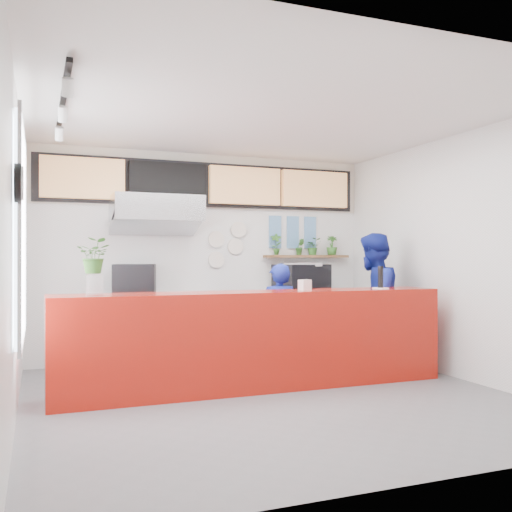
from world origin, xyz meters
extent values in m
plane|color=slate|center=(0.00, 0.00, 0.00)|extent=(5.00, 5.00, 0.00)
plane|color=silver|center=(0.00, 0.00, 3.00)|extent=(5.00, 5.00, 0.00)
plane|color=white|center=(0.00, 2.50, 1.50)|extent=(5.00, 0.00, 5.00)
plane|color=white|center=(-2.50, 0.00, 1.50)|extent=(0.00, 5.00, 5.00)
plane|color=white|center=(2.50, 0.00, 1.50)|extent=(0.00, 5.00, 5.00)
cube|color=#A2150B|center=(0.00, 0.40, 0.55)|extent=(4.50, 0.60, 1.10)
cube|color=beige|center=(0.00, 2.49, 2.60)|extent=(5.00, 0.02, 0.80)
cube|color=#B2B5BA|center=(-0.80, 2.20, 0.45)|extent=(1.80, 0.60, 0.90)
cube|color=black|center=(-1.09, 2.20, 1.15)|extent=(0.66, 0.66, 0.49)
cube|color=#B2B5BA|center=(-0.80, 2.15, 2.15)|extent=(1.20, 0.70, 0.35)
cube|color=#B2B5BA|center=(-0.80, 2.15, 1.95)|extent=(1.20, 0.69, 0.31)
cube|color=#B2B5BA|center=(1.50, 2.20, 0.45)|extent=(1.80, 0.60, 0.90)
cube|color=black|center=(1.41, 2.20, 1.14)|extent=(0.83, 0.67, 0.48)
cube|color=#ACAEB3|center=(1.41, 2.20, 1.38)|extent=(0.67, 0.56, 0.05)
cube|color=brown|center=(1.60, 2.40, 1.50)|extent=(1.40, 0.18, 0.04)
cube|color=tan|center=(-1.75, 2.38, 2.55)|extent=(1.10, 0.10, 0.55)
cube|color=black|center=(-0.59, 2.38, 2.55)|extent=(1.10, 0.10, 0.55)
cube|color=tan|center=(0.57, 2.38, 2.55)|extent=(1.10, 0.10, 0.55)
cube|color=tan|center=(1.73, 2.38, 2.55)|extent=(1.10, 0.10, 0.55)
cube|color=black|center=(0.00, 2.46, 2.55)|extent=(4.80, 0.04, 0.65)
cube|color=silver|center=(-2.47, 0.30, 1.70)|extent=(0.04, 2.20, 1.90)
cube|color=#B2B5BA|center=(-2.45, 0.30, 1.70)|extent=(0.03, 2.30, 2.00)
cylinder|color=black|center=(-2.46, -0.90, 2.05)|extent=(0.05, 0.30, 0.30)
cylinder|color=white|center=(-2.43, -0.90, 2.05)|extent=(0.02, 0.26, 0.26)
cube|color=black|center=(-2.10, 0.00, 2.94)|extent=(0.05, 2.40, 0.04)
cylinder|color=silver|center=(0.15, 2.47, 1.75)|extent=(0.24, 0.03, 0.24)
cylinder|color=silver|center=(0.45, 2.47, 1.65)|extent=(0.24, 0.03, 0.24)
cylinder|color=silver|center=(0.15, 2.47, 1.45)|extent=(0.24, 0.03, 0.24)
cylinder|color=silver|center=(0.50, 2.47, 1.90)|extent=(0.24, 0.03, 0.24)
cube|color=#598CBF|center=(1.10, 2.48, 2.00)|extent=(0.20, 0.02, 0.25)
cube|color=#598CBF|center=(1.40, 2.48, 2.00)|extent=(0.20, 0.02, 0.25)
cube|color=#598CBF|center=(1.70, 2.48, 2.00)|extent=(0.20, 0.02, 0.25)
cube|color=#598CBF|center=(1.10, 2.48, 1.75)|extent=(0.20, 0.02, 0.25)
cube|color=#598CBF|center=(1.40, 2.48, 1.75)|extent=(0.20, 0.02, 0.25)
cube|color=#598CBF|center=(1.70, 2.48, 1.75)|extent=(0.20, 0.02, 0.25)
imported|color=navy|center=(0.54, 1.04, 0.70)|extent=(0.57, 0.43, 1.40)
imported|color=navy|center=(1.89, 0.97, 0.90)|extent=(1.12, 1.09, 1.81)
imported|color=#2E6222|center=(1.08, 2.40, 1.69)|extent=(0.21, 0.18, 0.33)
imported|color=#2E6222|center=(1.48, 2.40, 1.65)|extent=(0.16, 0.14, 0.26)
imported|color=#2E6222|center=(1.71, 2.40, 1.65)|extent=(0.28, 0.26, 0.27)
imported|color=#2E6222|center=(2.04, 2.40, 1.67)|extent=(0.20, 0.19, 0.31)
cylinder|color=silver|center=(-1.78, 0.34, 1.20)|extent=(0.21, 0.21, 0.21)
imported|color=#2E6222|center=(-1.78, 0.34, 1.50)|extent=(0.40, 0.38, 0.36)
cube|color=silver|center=(0.59, 0.39, 1.16)|extent=(0.16, 0.13, 0.12)
cylinder|color=silver|center=(1.58, 0.32, 1.11)|extent=(0.25, 0.25, 0.02)
cylinder|color=black|center=(1.58, 0.32, 1.25)|extent=(0.08, 0.08, 0.26)
camera|label=1|loc=(-2.32, -5.60, 1.48)|focal=40.00mm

